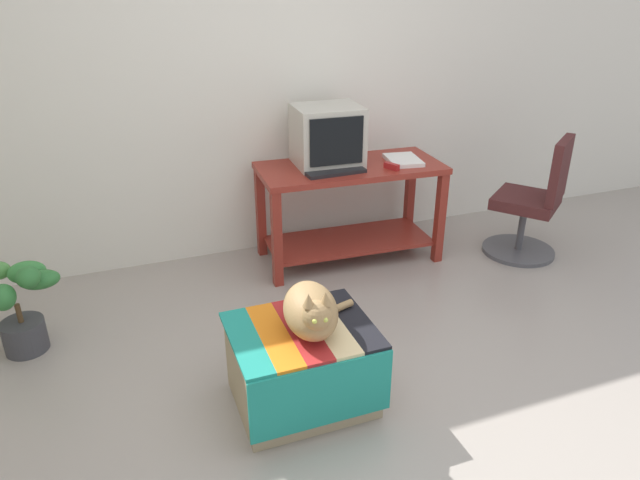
{
  "coord_description": "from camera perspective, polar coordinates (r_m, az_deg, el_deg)",
  "views": [
    {
      "loc": [
        -1.07,
        -1.87,
        1.92
      ],
      "look_at": [
        -0.05,
        0.85,
        0.55
      ],
      "focal_mm": 32.42,
      "sensor_mm": 36.0,
      "label": 1
    }
  ],
  "objects": [
    {
      "name": "book",
      "position": [
        4.09,
        8.21,
        7.82
      ],
      "size": [
        0.26,
        0.32,
        0.03
      ],
      "primitive_type": "cube",
      "rotation": [
        0.0,
        0.0,
        -0.16
      ],
      "color": "white",
      "rests_on": "desk"
    },
    {
      "name": "back_wall",
      "position": [
        4.11,
        -5.51,
        16.43
      ],
      "size": [
        8.0,
        0.1,
        2.6
      ],
      "primitive_type": "cube",
      "color": "silver",
      "rests_on": "ground_plane"
    },
    {
      "name": "stapler",
      "position": [
        3.92,
        7.08,
        7.23
      ],
      "size": [
        0.08,
        0.12,
        0.04
      ],
      "primitive_type": "cube",
      "rotation": [
        0.0,
        0.0,
        0.42
      ],
      "color": "#A31E1E",
      "rests_on": "desk"
    },
    {
      "name": "office_chair",
      "position": [
        4.4,
        20.33,
        3.2
      ],
      "size": [
        0.59,
        0.59,
        0.89
      ],
      "rotation": [
        0.0,
        0.0,
        3.79
      ],
      "color": "#4C4C51",
      "rests_on": "ground_plane"
    },
    {
      "name": "ottoman_with_blanket",
      "position": [
        2.81,
        -1.76,
        -12.29
      ],
      "size": [
        0.66,
        0.55,
        0.42
      ],
      "color": "tan",
      "rests_on": "ground_plane"
    },
    {
      "name": "potted_plant",
      "position": [
        3.51,
        -27.65,
        -5.74
      ],
      "size": [
        0.48,
        0.4,
        0.54
      ],
      "color": "#3D3D42",
      "rests_on": "ground_plane"
    },
    {
      "name": "tv_monitor",
      "position": [
        3.95,
        0.72,
        10.2
      ],
      "size": [
        0.46,
        0.41,
        0.4
      ],
      "rotation": [
        0.0,
        0.0,
        -0.05
      ],
      "color": "#BCB7A8",
      "rests_on": "desk"
    },
    {
      "name": "ground_plane",
      "position": [
        2.89,
        7.11,
        -16.7
      ],
      "size": [
        14.0,
        14.0,
        0.0
      ],
      "primitive_type": "plane",
      "color": "#9E9389"
    },
    {
      "name": "keyboard",
      "position": [
        3.82,
        1.47,
        6.78
      ],
      "size": [
        0.41,
        0.16,
        0.02
      ],
      "primitive_type": "cube",
      "rotation": [
        0.0,
        0.0,
        0.04
      ],
      "color": "black",
      "rests_on": "desk"
    },
    {
      "name": "desk",
      "position": [
        4.06,
        2.95,
        4.32
      ],
      "size": [
        1.29,
        0.63,
        0.7
      ],
      "rotation": [
        0.0,
        0.0,
        -0.05
      ],
      "color": "maroon",
      "rests_on": "ground_plane"
    },
    {
      "name": "cat",
      "position": [
        2.6,
        -0.85,
        -6.98
      ],
      "size": [
        0.41,
        0.42,
        0.28
      ],
      "rotation": [
        0.0,
        0.0,
        -0.14
      ],
      "color": "#9E7A4C",
      "rests_on": "ottoman_with_blanket"
    }
  ]
}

